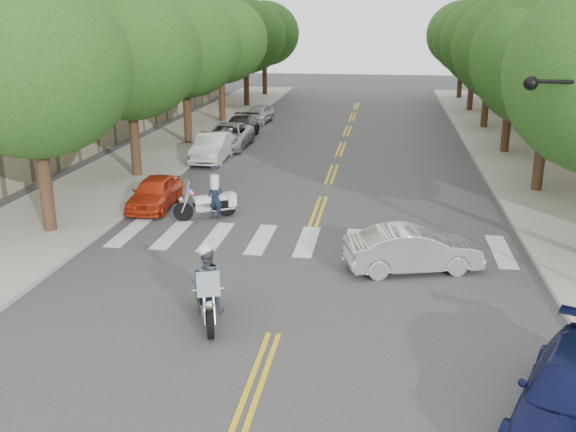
% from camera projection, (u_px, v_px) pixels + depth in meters
% --- Properties ---
extents(ground, '(140.00, 140.00, 0.00)m').
position_uv_depth(ground, '(274.00, 334.00, 15.08)').
color(ground, '#38383A').
rests_on(ground, ground).
extents(sidewalk_left, '(5.00, 60.00, 0.15)m').
position_uv_depth(sidewalk_left, '(177.00, 143.00, 37.17)').
color(sidewalk_left, '#9E9991').
rests_on(sidewalk_left, ground).
extents(sidewalk_right, '(5.00, 60.00, 0.15)m').
position_uv_depth(sidewalk_right, '(517.00, 153.00, 34.46)').
color(sidewalk_right, '#9E9991').
rests_on(sidewalk_right, ground).
extents(tree_l_0, '(6.40, 6.40, 8.45)m').
position_uv_depth(tree_l_0, '(32.00, 68.00, 20.34)').
color(tree_l_0, '#382316').
rests_on(tree_l_0, ground).
extents(tree_l_1, '(6.40, 6.40, 8.45)m').
position_uv_depth(tree_l_1, '(129.00, 54.00, 27.88)').
color(tree_l_1, '#382316').
rests_on(tree_l_1, ground).
extents(tree_l_2, '(6.40, 6.40, 8.45)m').
position_uv_depth(tree_l_2, '(184.00, 46.00, 35.43)').
color(tree_l_2, '#382316').
rests_on(tree_l_2, ground).
extents(tree_l_3, '(6.40, 6.40, 8.45)m').
position_uv_depth(tree_l_3, '(220.00, 40.00, 42.98)').
color(tree_l_3, '#382316').
rests_on(tree_l_3, ground).
extents(tree_l_4, '(6.40, 6.40, 8.45)m').
position_uv_depth(tree_l_4, '(246.00, 36.00, 50.52)').
color(tree_l_4, '#382316').
rests_on(tree_l_4, ground).
extents(tree_l_5, '(6.40, 6.40, 8.45)m').
position_uv_depth(tree_l_5, '(264.00, 34.00, 58.07)').
color(tree_l_5, '#382316').
rests_on(tree_l_5, ground).
extents(tree_r_1, '(6.40, 6.40, 8.45)m').
position_uv_depth(tree_r_1, '(552.00, 58.00, 25.37)').
color(tree_r_1, '#382316').
rests_on(tree_r_1, ground).
extents(tree_r_2, '(6.40, 6.40, 8.45)m').
position_uv_depth(tree_r_2, '(515.00, 48.00, 32.92)').
color(tree_r_2, '#382316').
rests_on(tree_r_2, ground).
extents(tree_r_3, '(6.40, 6.40, 8.45)m').
position_uv_depth(tree_r_3, '(491.00, 42.00, 40.47)').
color(tree_r_3, '#382316').
rests_on(tree_r_3, ground).
extents(tree_r_4, '(6.40, 6.40, 8.45)m').
position_uv_depth(tree_r_4, '(475.00, 38.00, 48.01)').
color(tree_r_4, '#382316').
rests_on(tree_r_4, ground).
extents(tree_r_5, '(6.40, 6.40, 8.45)m').
position_uv_depth(tree_r_5, '(464.00, 35.00, 55.56)').
color(tree_r_5, '#382316').
rests_on(tree_r_5, ground).
extents(motorcycle_police, '(1.12, 2.37, 1.99)m').
position_uv_depth(motorcycle_police, '(207.00, 286.00, 15.55)').
color(motorcycle_police, black).
rests_on(motorcycle_police, ground).
extents(motorcycle_parked, '(2.12, 1.52, 1.53)m').
position_uv_depth(motorcycle_parked, '(211.00, 204.00, 23.57)').
color(motorcycle_parked, black).
rests_on(motorcycle_parked, ground).
extents(officer_standing, '(0.63, 0.47, 1.59)m').
position_uv_depth(officer_standing, '(215.00, 198.00, 23.35)').
color(officer_standing, black).
rests_on(officer_standing, ground).
extents(convertible, '(4.17, 2.42, 1.30)m').
position_uv_depth(convertible, '(413.00, 249.00, 18.66)').
color(convertible, silver).
rests_on(convertible, ground).
extents(parked_car_a, '(1.56, 3.67, 1.24)m').
position_uv_depth(parked_car_a, '(155.00, 192.00, 24.76)').
color(parked_car_a, red).
rests_on(parked_car_a, ground).
extents(parked_car_b, '(1.61, 4.32, 1.41)m').
position_uv_depth(parked_car_b, '(212.00, 147.00, 32.75)').
color(parked_car_b, silver).
rests_on(parked_car_b, ground).
extents(parked_car_c, '(2.29, 4.92, 1.36)m').
position_uv_depth(parked_car_c, '(228.00, 136.00, 35.92)').
color(parked_car_c, '#989B9F').
rests_on(parked_car_c, ground).
extents(parked_car_d, '(1.87, 4.48, 1.29)m').
position_uv_depth(parked_car_d, '(240.00, 127.00, 38.90)').
color(parked_car_d, black).
rests_on(parked_car_d, ground).
extents(parked_car_e, '(1.87, 3.89, 1.28)m').
position_uv_depth(parked_car_e, '(258.00, 114.00, 44.26)').
color(parked_car_e, '#A2A2A8').
rests_on(parked_car_e, ground).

